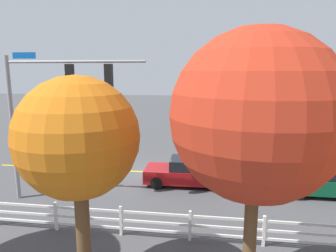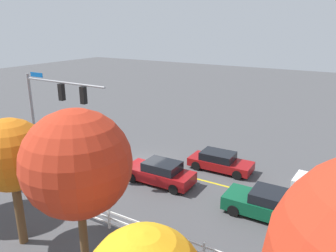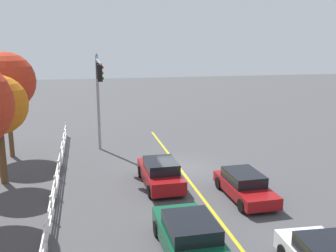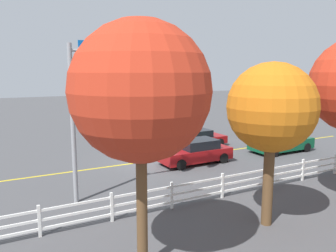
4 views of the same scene
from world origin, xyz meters
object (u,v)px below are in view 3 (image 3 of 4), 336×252
car_2 (244,185)px  car_3 (160,173)px  tree_3 (6,82)px  car_0 (189,236)px

car_2 → car_3: size_ratio=0.97×
car_3 → tree_3: size_ratio=0.64×
car_2 → tree_3: size_ratio=0.62×
car_0 → car_3: car_3 is taller
car_0 → tree_3: (14.52, 8.58, 4.41)m
car_2 → car_0: bearing=-43.6°
car_2 → tree_3: bearing=-129.4°
car_0 → car_2: size_ratio=1.04×
car_0 → tree_3: bearing=30.3°
car_3 → tree_3: (7.50, 8.87, 4.41)m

